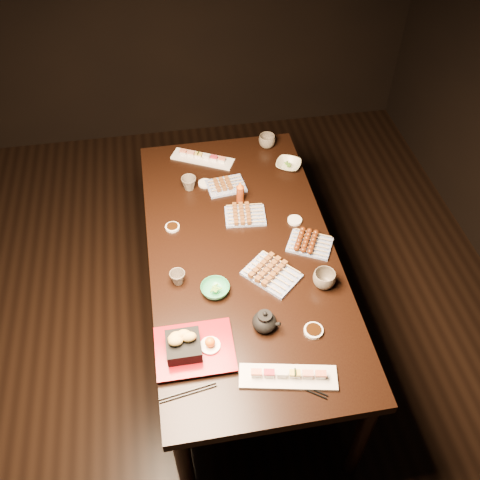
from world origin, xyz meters
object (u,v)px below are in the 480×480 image
object	(u,v)px
teacup_far_right	(267,141)
teacup_far_left	(189,183)
dining_table	(242,297)
edamame_bowl_cream	(288,165)
yakitori_plate_center	(245,213)
sushi_platter_near	(288,375)
edamame_bowl_green	(215,289)
teapot	(264,320)
yakitori_plate_right	(272,272)
condiment_bottle	(240,192)
yakitori_plate_left	(226,183)
tempura_tray	(194,344)
teacup_near_left	(178,278)
sushi_platter_far	(202,157)
teacup_mid_right	(324,279)

from	to	relation	value
teacup_far_right	teacup_far_left	bearing A→B (deg)	-148.74
dining_table	edamame_bowl_cream	size ratio (longest dim) A/B	13.05
yakitori_plate_center	edamame_bowl_cream	xyz separation A→B (m)	(0.31, 0.36, -0.01)
sushi_platter_near	teacup_far_left	xyz separation A→B (m)	(-0.27, 1.20, 0.01)
edamame_bowl_green	teapot	xyz separation A→B (m)	(0.18, -0.22, 0.03)
yakitori_plate_right	sushi_platter_near	bearing A→B (deg)	-46.30
dining_table	yakitori_plate_center	distance (m)	0.46
yakitori_plate_center	condiment_bottle	world-z (taller)	condiment_bottle
yakitori_plate_left	edamame_bowl_green	xyz separation A→B (m)	(-0.16, -0.71, -0.01)
sushi_platter_near	tempura_tray	bearing A→B (deg)	164.05
teacup_near_left	yakitori_plate_right	bearing A→B (deg)	-4.61
yakitori_plate_center	tempura_tray	xyz separation A→B (m)	(-0.35, -0.75, 0.03)
sushi_platter_near	condiment_bottle	distance (m)	1.06
yakitori_plate_center	teacup_far_right	size ratio (longest dim) A/B	2.11
yakitori_plate_center	yakitori_plate_left	world-z (taller)	same
sushi_platter_far	teacup_far_right	distance (m)	0.40
edamame_bowl_green	teapot	world-z (taller)	teapot
teacup_far_left	condiment_bottle	world-z (taller)	condiment_bottle
yakitori_plate_center	tempura_tray	bearing A→B (deg)	-109.57
edamame_bowl_green	edamame_bowl_cream	xyz separation A→B (m)	(0.53, 0.81, -0.00)
yakitori_plate_center	teacup_far_right	distance (m)	0.61
edamame_bowl_green	teacup_far_right	xyz separation A→B (m)	(0.45, 1.02, 0.02)
yakitori_plate_left	edamame_bowl_cream	world-z (taller)	yakitori_plate_left
edamame_bowl_green	condiment_bottle	world-z (taller)	condiment_bottle
sushi_platter_near	teacup_near_left	distance (m)	0.68
sushi_platter_far	yakitori_plate_left	xyz separation A→B (m)	(0.10, -0.26, 0.00)
sushi_platter_near	edamame_bowl_green	size ratio (longest dim) A/B	2.96
sushi_platter_far	sushi_platter_near	bearing A→B (deg)	123.70
teacup_far_right	yakitori_plate_center	bearing A→B (deg)	-112.21
yakitori_plate_right	tempura_tray	bearing A→B (deg)	-90.45
yakitori_plate_right	teacup_mid_right	size ratio (longest dim) A/B	2.30
edamame_bowl_cream	yakitori_plate_center	bearing A→B (deg)	-131.16
edamame_bowl_green	teacup_far_left	bearing A→B (deg)	93.23
condiment_bottle	teacup_far_left	bearing A→B (deg)	150.58
sushi_platter_near	teacup_far_left	distance (m)	1.23
yakitori_plate_right	teacup_mid_right	world-z (taller)	teacup_mid_right
sushi_platter_near	teapot	size ratio (longest dim) A/B	3.12
teapot	condiment_bottle	world-z (taller)	condiment_bottle
teacup_near_left	sushi_platter_near	bearing A→B (deg)	-55.44
teacup_far_right	condiment_bottle	world-z (taller)	condiment_bottle
sushi_platter_far	edamame_bowl_green	xyz separation A→B (m)	(-0.06, -0.96, -0.00)
yakitori_plate_left	teacup_far_left	world-z (taller)	teacup_far_left
tempura_tray	edamame_bowl_cream	bearing A→B (deg)	59.68
yakitori_plate_right	sushi_platter_far	bearing A→B (deg)	151.65
edamame_bowl_cream	teacup_far_left	size ratio (longest dim) A/B	1.70
tempura_tray	teapot	world-z (taller)	tempura_tray
yakitori_plate_center	teacup_far_left	bearing A→B (deg)	139.32
yakitori_plate_center	tempura_tray	size ratio (longest dim) A/B	0.64
teacup_near_left	teacup_mid_right	world-z (taller)	teacup_mid_right
sushi_platter_far	yakitori_plate_left	bearing A→B (deg)	137.71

